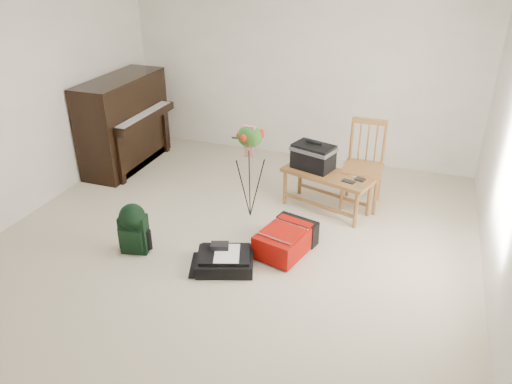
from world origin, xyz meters
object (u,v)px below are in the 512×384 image
at_px(piano, 125,124).
at_px(green_backpack, 133,226).
at_px(dining_chair, 364,166).
at_px(black_duffel, 225,260).
at_px(flower_stand, 250,172).
at_px(red_suitcase, 287,238).
at_px(bench, 316,163).

distance_m(piano, green_backpack, 2.35).
bearing_deg(piano, dining_chair, -1.73).
distance_m(piano, black_duffel, 3.01).
bearing_deg(piano, flower_stand, -21.08).
xyz_separation_m(piano, red_suitcase, (2.77, -1.38, -0.45)).
distance_m(bench, black_duffel, 1.67).
height_order(bench, black_duffel, bench).
relative_size(piano, dining_chair, 1.45).
distance_m(bench, flower_stand, 0.79).
bearing_deg(red_suitcase, green_backpack, -144.89).
bearing_deg(red_suitcase, bench, 102.13).
bearing_deg(dining_chair, red_suitcase, -113.54).
height_order(bench, dining_chair, dining_chair).
bearing_deg(black_duffel, flower_stand, 77.86).
height_order(dining_chair, green_backpack, dining_chair).
bearing_deg(piano, red_suitcase, -26.53).
xyz_separation_m(piano, black_duffel, (2.28, -1.89, -0.52)).
height_order(piano, green_backpack, piano).
distance_m(bench, green_backpack, 2.19).
height_order(bench, flower_stand, flower_stand).
distance_m(red_suitcase, flower_stand, 0.92).
relative_size(piano, bench, 1.33).
distance_m(piano, bench, 2.83).
height_order(bench, red_suitcase, bench).
xyz_separation_m(dining_chair, red_suitcase, (-0.56, -1.28, -0.36)).
bearing_deg(green_backpack, flower_stand, 39.30).
bearing_deg(dining_chair, flower_stand, -147.80).
xyz_separation_m(red_suitcase, black_duffel, (-0.48, -0.50, -0.06)).
relative_size(bench, green_backpack, 2.08).
relative_size(dining_chair, black_duffel, 1.57).
relative_size(piano, black_duffel, 2.27).
relative_size(piano, green_backpack, 2.76).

